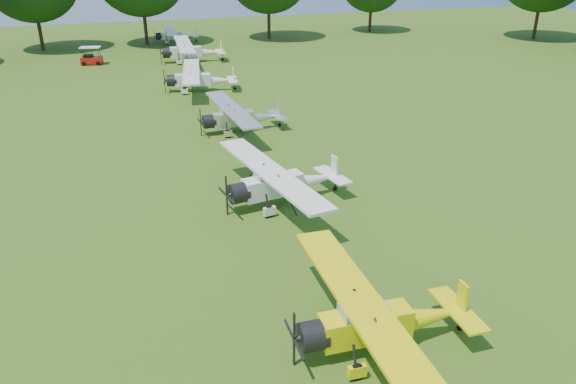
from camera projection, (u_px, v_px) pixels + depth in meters
name	position (u px, v px, depth m)	size (l,w,h in m)	color
ground	(311.00, 257.00, 24.58)	(160.00, 160.00, 0.00)	#375916
tree_belt	(397.00, 68.00, 22.38)	(137.36, 130.27, 14.52)	black
aircraft_2	(379.00, 319.00, 18.68)	(6.52, 10.36, 2.05)	#EDE809
aircraft_3	(281.00, 181.00, 29.12)	(6.79, 10.74, 2.11)	white
aircraft_4	(239.00, 116.00, 40.04)	(6.22, 9.91, 1.95)	white
aircraft_5	(198.00, 78.00, 50.56)	(6.66, 10.55, 2.07)	white
aircraft_6	(190.00, 50.00, 62.31)	(7.19, 11.45, 2.25)	white
aircraft_7	(175.00, 34.00, 74.02)	(5.73, 9.14, 1.80)	white
golf_cart	(91.00, 59.00, 61.37)	(2.44, 1.76, 1.90)	red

